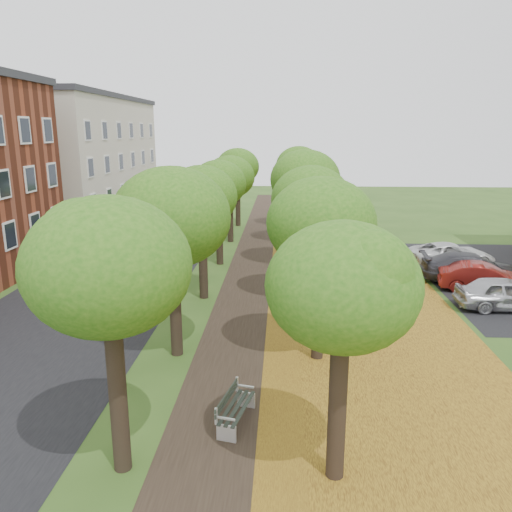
# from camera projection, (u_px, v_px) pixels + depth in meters

# --- Properties ---
(ground) EXTENTS (120.00, 120.00, 0.00)m
(ground) POSITION_uv_depth(u_px,v_px,m) (219.00, 471.00, 11.29)
(ground) COLOR #2D4C19
(ground) RESTS_ON ground
(street_asphalt) EXTENTS (8.00, 70.00, 0.01)m
(street_asphalt) POSITION_uv_depth(u_px,v_px,m) (113.00, 277.00, 26.20)
(street_asphalt) COLOR black
(street_asphalt) RESTS_ON ground
(footpath) EXTENTS (3.20, 70.00, 0.01)m
(footpath) POSITION_uv_depth(u_px,v_px,m) (255.00, 279.00, 25.82)
(footpath) COLOR black
(footpath) RESTS_ON ground
(leaf_verge) EXTENTS (7.50, 70.00, 0.01)m
(leaf_verge) POSITION_uv_depth(u_px,v_px,m) (352.00, 281.00, 25.56)
(leaf_verge) COLOR #B08420
(leaf_verge) RESTS_ON ground
(tree_row_west) EXTENTS (3.46, 33.46, 6.13)m
(tree_row_west) POSITION_uv_depth(u_px,v_px,m) (211.00, 190.00, 24.80)
(tree_row_west) COLOR black
(tree_row_west) RESTS_ON ground
(tree_row_east) EXTENTS (3.46, 33.46, 6.13)m
(tree_row_east) POSITION_uv_depth(u_px,v_px,m) (308.00, 191.00, 24.56)
(tree_row_east) COLOR black
(tree_row_east) RESTS_ON ground
(building_cream) EXTENTS (10.30, 20.30, 10.40)m
(building_cream) POSITION_uv_depth(u_px,v_px,m) (69.00, 158.00, 42.85)
(building_cream) COLOR beige
(building_cream) RESTS_ON ground
(bench) EXTENTS (0.92, 1.88, 0.86)m
(bench) POSITION_uv_depth(u_px,v_px,m) (235.00, 408.00, 13.05)
(bench) COLOR #242D25
(bench) RESTS_ON ground
(car_silver) EXTENTS (4.15, 1.67, 1.41)m
(car_silver) POSITION_uv_depth(u_px,v_px,m) (506.00, 294.00, 21.37)
(car_silver) COLOR #B7B8BD
(car_silver) RESTS_ON ground
(car_red) EXTENTS (4.31, 2.26, 1.35)m
(car_red) POSITION_uv_depth(u_px,v_px,m) (484.00, 278.00, 23.77)
(car_red) COLOR maroon
(car_red) RESTS_ON ground
(car_grey) EXTENTS (5.17, 2.43, 1.46)m
(car_grey) POSITION_uv_depth(u_px,v_px,m) (472.00, 268.00, 25.28)
(car_grey) COLOR #303034
(car_grey) RESTS_ON ground
(car_white) EXTENTS (4.89, 2.61, 1.31)m
(car_white) POSITION_uv_depth(u_px,v_px,m) (451.00, 254.00, 28.33)
(car_white) COLOR silver
(car_white) RESTS_ON ground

